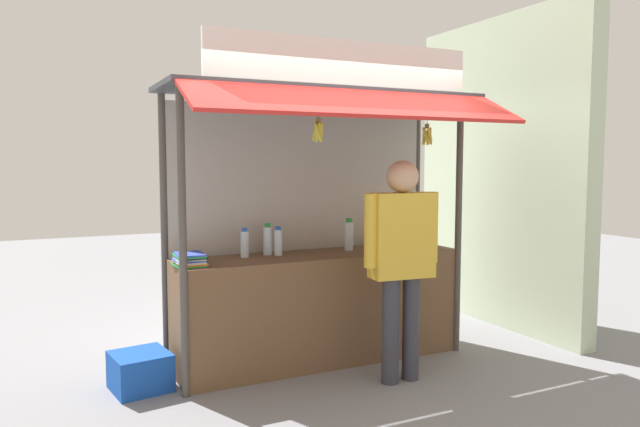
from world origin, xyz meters
The scene contains 15 objects.
ground_plane centered at (0.00, 0.00, 0.00)m, with size 20.00×20.00×0.00m, color gray.
stall_counter centered at (0.00, 0.00, 0.47)m, with size 2.49×0.59×0.94m, color brown.
stall_structure centered at (0.00, 0.06, 1.59)m, with size 2.69×1.39×2.66m.
water_bottle_far_left centered at (-0.35, 0.09, 1.05)m, with size 0.07×0.07×0.25m.
water_bottle_front_right centered at (0.33, 0.09, 1.07)m, with size 0.08×0.08×0.29m.
water_bottle_front_left centered at (-0.64, 0.12, 1.05)m, with size 0.07×0.07×0.25m.
water_bottle_right centered at (-0.42, 0.15, 1.06)m, with size 0.08×0.08×0.27m.
water_bottle_rear_center centered at (0.93, 0.01, 1.04)m, with size 0.07×0.07×0.23m.
magazine_stack_center centered at (0.72, -0.03, 0.96)m, with size 0.24×0.30×0.06m.
magazine_stack_far_right centered at (-1.15, -0.08, 0.98)m, with size 0.23×0.29×0.09m.
banana_bunch_inner_left centered at (0.81, -0.40, 1.95)m, with size 0.11×0.11×0.32m.
banana_bunch_leftmost centered at (-0.21, -0.39, 1.96)m, with size 0.10×0.11×0.30m.
vendor_person centered at (0.35, -0.72, 1.05)m, with size 0.66×0.26×1.74m.
plastic_crate centered at (-1.52, -0.01, 0.14)m, with size 0.41×0.41×0.28m, color #194CB2.
neighbour_wall centered at (2.26, 0.30, 1.61)m, with size 0.20×2.40×3.22m, color beige.
Camera 1 is at (-2.21, -4.57, 1.73)m, focal length 33.53 mm.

